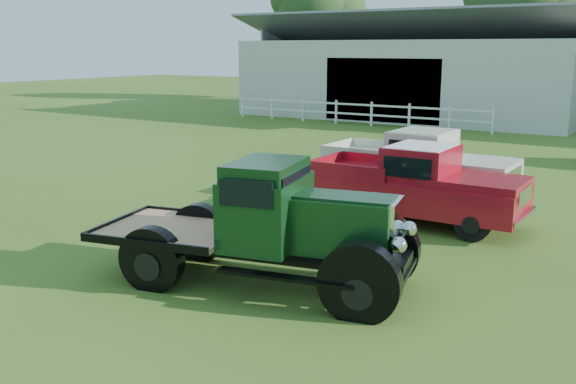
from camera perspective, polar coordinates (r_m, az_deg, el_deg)
The scene contains 8 objects.
ground at distance 12.03m, azimuth -3.93°, elevation -5.83°, with size 120.00×120.00×0.00m, color #3A5617.
shed_left at distance 37.76m, azimuth 11.54°, elevation 10.92°, with size 18.80×10.20×5.60m, color #B0B09D, non-canonical shape.
fence_rail at distance 32.85m, azimuth 5.85°, elevation 7.03°, with size 14.20×0.16×1.20m, color white, non-canonical shape.
tree_a at distance 48.93m, azimuth 2.40°, elevation 14.38°, with size 6.30×6.30×10.50m, color black, non-canonical shape.
tree_b at distance 44.50m, azimuth 19.36°, elevation 14.51°, with size 6.90×6.90×11.50m, color black, non-canonical shape.
vintage_flatbed at distance 10.41m, azimuth -2.44°, elevation -2.82°, with size 5.22×2.07×2.07m, color #103616, non-canonical shape.
red_pickup at distance 14.46m, azimuth 11.32°, elevation 0.74°, with size 4.84×1.86×1.76m, color #A2111E, non-canonical shape.
white_pickup at distance 16.36m, azimuth 11.46°, elevation 2.16°, with size 4.88×1.89×1.79m, color beige, non-canonical shape.
Camera 1 is at (6.87, -9.11, 3.82)m, focal length 40.00 mm.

